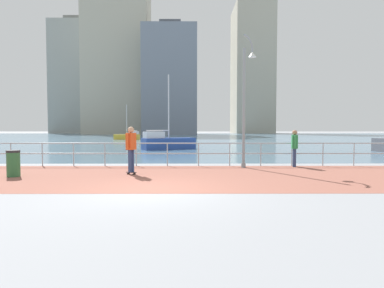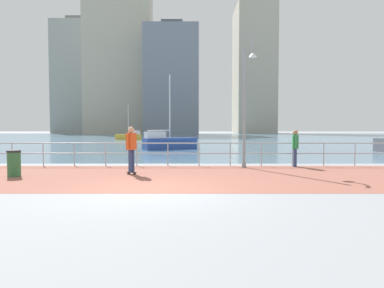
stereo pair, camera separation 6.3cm
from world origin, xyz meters
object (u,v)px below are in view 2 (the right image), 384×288
(bystander, at_px, (295,145))
(sailboat_ivory, at_px, (129,136))
(skateboarder, at_px, (131,146))
(sailboat_blue, at_px, (168,142))
(lamppost, at_px, (247,94))
(trash_bin, at_px, (14,163))

(bystander, bearing_deg, sailboat_ivory, 111.77)
(skateboarder, bearing_deg, sailboat_blue, 88.76)
(sailboat_blue, bearing_deg, sailboat_ivory, 108.10)
(lamppost, relative_size, sailboat_blue, 0.96)
(lamppost, bearing_deg, sailboat_blue, 109.22)
(bystander, xyz_separation_m, sailboat_ivory, (-13.65, 34.18, -0.47))
(bystander, bearing_deg, trash_bin, -164.75)
(lamppost, bearing_deg, trash_bin, -162.05)
(lamppost, distance_m, bystander, 3.09)
(bystander, distance_m, trash_bin, 11.18)
(sailboat_blue, bearing_deg, skateboarder, -91.24)
(bystander, bearing_deg, sailboat_blue, 118.00)
(trash_bin, bearing_deg, bystander, 15.25)
(lamppost, bearing_deg, sailboat_ivory, 108.50)
(lamppost, xyz_separation_m, skateboarder, (-4.58, -2.27, -2.10))
(trash_bin, bearing_deg, sailboat_ivory, 94.42)
(skateboarder, xyz_separation_m, sailboat_blue, (0.31, 14.51, -0.49))
(lamppost, height_order, sailboat_blue, sailboat_blue)
(skateboarder, relative_size, sailboat_blue, 0.30)
(sailboat_blue, height_order, sailboat_ivory, sailboat_blue)
(skateboarder, relative_size, bystander, 1.08)
(sailboat_blue, bearing_deg, bystander, -62.00)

